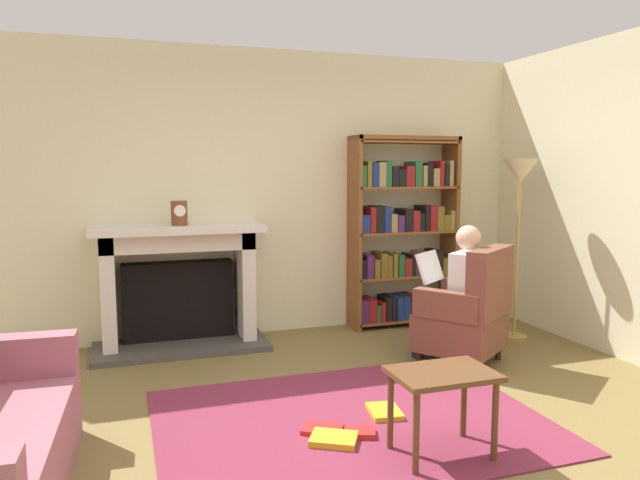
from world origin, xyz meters
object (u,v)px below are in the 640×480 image
at_px(armchair_reading, 468,313).
at_px(floor_lamp, 520,187).
at_px(bookshelf, 403,234).
at_px(seated_reader, 455,288).
at_px(fireplace, 179,282).
at_px(side_table, 442,385).
at_px(mantel_clock, 179,213).

height_order(armchair_reading, floor_lamp, floor_lamp).
xyz_separation_m(bookshelf, armchair_reading, (-0.05, -1.30, -0.51)).
bearing_deg(bookshelf, seated_reader, -95.78).
relative_size(armchair_reading, seated_reader, 0.85).
relative_size(fireplace, side_table, 2.69).
bearing_deg(side_table, mantel_clock, 115.09).
bearing_deg(seated_reader, floor_lamp, 168.21).
xyz_separation_m(seated_reader, floor_lamp, (0.89, 0.40, 0.80)).
bearing_deg(bookshelf, fireplace, -179.14).
relative_size(side_table, floor_lamp, 0.33).
height_order(mantel_clock, armchair_reading, mantel_clock).
bearing_deg(armchair_reading, fireplace, -66.02).
xyz_separation_m(seated_reader, side_table, (-0.93, -1.41, -0.21)).
relative_size(mantel_clock, seated_reader, 0.19).
height_order(mantel_clock, floor_lamp, floor_lamp).
xyz_separation_m(mantel_clock, floor_lamp, (2.99, -0.67, 0.22)).
height_order(mantel_clock, bookshelf, bookshelf).
xyz_separation_m(bookshelf, seated_reader, (-0.12, -1.20, -0.31)).
relative_size(fireplace, seated_reader, 1.32).
distance_m(armchair_reading, floor_lamp, 1.38).
relative_size(fireplace, bookshelf, 0.79).
relative_size(bookshelf, side_table, 3.40).
height_order(bookshelf, side_table, bookshelf).
bearing_deg(side_table, armchair_reading, 52.74).
relative_size(bookshelf, floor_lamp, 1.14).
xyz_separation_m(fireplace, mantel_clock, (0.01, -0.10, 0.62)).
height_order(fireplace, bookshelf, bookshelf).
bearing_deg(mantel_clock, seated_reader, -26.98).
distance_m(mantel_clock, armchair_reading, 2.58).
height_order(fireplace, floor_lamp, floor_lamp).
relative_size(fireplace, mantel_clock, 7.09).
bearing_deg(armchair_reading, seated_reader, -90.00).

